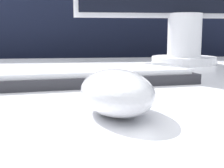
% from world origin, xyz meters
% --- Properties ---
extents(partition_panel, '(5.00, 0.03, 1.00)m').
position_xyz_m(partition_panel, '(0.00, 0.73, 0.50)').
color(partition_panel, black).
rests_on(partition_panel, ground_plane).
extents(computer_mouse_near, '(0.08, 0.12, 0.04)m').
position_xyz_m(computer_mouse_near, '(-0.07, -0.13, 0.74)').
color(computer_mouse_near, silver).
rests_on(computer_mouse_near, desk).
extents(keyboard, '(0.43, 0.18, 0.02)m').
position_xyz_m(keyboard, '(-0.12, 0.07, 0.73)').
color(keyboard, '#28282D').
rests_on(keyboard, desk).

